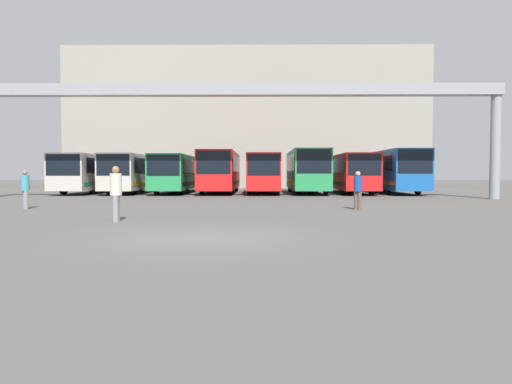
{
  "coord_description": "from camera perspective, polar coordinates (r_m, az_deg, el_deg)",
  "views": [
    {
      "loc": [
        1.47,
        -11.12,
        1.57
      ],
      "look_at": [
        1.19,
        19.94,
        0.3
      ],
      "focal_mm": 32.0,
      "sensor_mm": 36.0,
      "label": 1
    }
  ],
  "objects": [
    {
      "name": "pedestrian_mid_left",
      "position": [
        20.17,
        12.61,
        0.33
      ],
      "size": [
        0.35,
        0.35,
        1.66
      ],
      "rotation": [
        0.0,
        0.0,
        2.69
      ],
      "color": "brown",
      "rests_on": "ground"
    },
    {
      "name": "bus_slot_5",
      "position": [
        36.28,
        6.34,
        2.87
      ],
      "size": [
        2.61,
        10.1,
        3.33
      ],
      "color": "#268C4C",
      "rests_on": "ground"
    },
    {
      "name": "bus_slot_2",
      "position": [
        37.75,
        -9.6,
        2.52
      ],
      "size": [
        2.48,
        12.25,
        2.95
      ],
      "color": "#268C4C",
      "rests_on": "ground"
    },
    {
      "name": "bus_slot_1",
      "position": [
        38.0,
        -14.85,
        2.5
      ],
      "size": [
        2.5,
        11.21,
        2.99
      ],
      "color": "beige",
      "rests_on": "ground"
    },
    {
      "name": "bus_slot_0",
      "position": [
        39.42,
        -19.52,
        2.43
      ],
      "size": [
        2.6,
        12.0,
        2.99
      ],
      "color": "beige",
      "rests_on": "ground"
    },
    {
      "name": "pedestrian_near_center",
      "position": [
        15.45,
        -17.1,
        -0.03
      ],
      "size": [
        0.38,
        0.38,
        1.8
      ],
      "rotation": [
        0.0,
        0.0,
        1.66
      ],
      "color": "gray",
      "rests_on": "ground"
    },
    {
      "name": "bus_slot_6",
      "position": [
        37.3,
        11.51,
        2.55
      ],
      "size": [
        2.51,
        11.15,
        3.0
      ],
      "color": "red",
      "rests_on": "ground"
    },
    {
      "name": "pedestrian_mid_right",
      "position": [
        22.5,
        -26.89,
        0.41
      ],
      "size": [
        0.36,
        0.36,
        1.72
      ],
      "rotation": [
        0.0,
        0.0,
        2.29
      ],
      "color": "gray",
      "rests_on": "ground"
    },
    {
      "name": "ground_plane",
      "position": [
        11.32,
        -6.98,
        -5.64
      ],
      "size": [
        200.0,
        200.0,
        0.0
      ],
      "primitive_type": "plane",
      "color": "#514F4C"
    },
    {
      "name": "bus_slot_3",
      "position": [
        36.95,
        -4.45,
        2.79
      ],
      "size": [
        2.58,
        11.54,
        3.24
      ],
      "color": "red",
      "rests_on": "ground"
    },
    {
      "name": "bus_slot_4",
      "position": [
        36.15,
        0.9,
        2.6
      ],
      "size": [
        2.45,
        10.22,
        3.01
      ],
      "color": "red",
      "rests_on": "ground"
    },
    {
      "name": "overhead_gantry",
      "position": [
        28.35,
        -2.52,
        11.23
      ],
      "size": [
        32.23,
        0.8,
        7.01
      ],
      "color": "gray",
      "rests_on": "ground"
    },
    {
      "name": "building_backdrop",
      "position": [
        55.46,
        -1.03,
        8.63
      ],
      "size": [
        39.88,
        12.0,
        15.29
      ],
      "color": "gray",
      "rests_on": "ground"
    },
    {
      "name": "bus_slot_7",
      "position": [
        38.66,
        16.36,
        2.75
      ],
      "size": [
        2.62,
        12.3,
        3.31
      ],
      "color": "#1959A5",
      "rests_on": "ground"
    }
  ]
}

